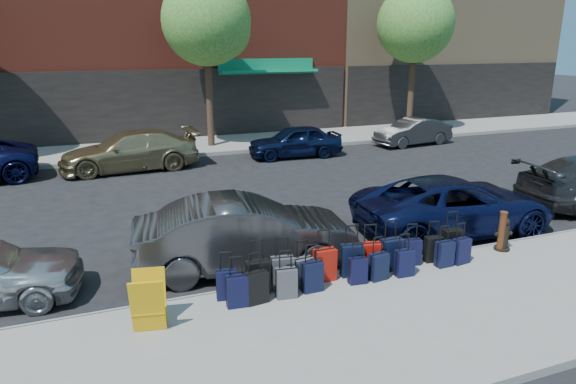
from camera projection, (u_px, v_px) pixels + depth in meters
name	position (u px, v px, depth m)	size (l,w,h in m)	color
ground	(271.00, 212.00, 14.61)	(120.00, 120.00, 0.00)	black
sidewalk_near	(396.00, 321.00, 8.78)	(60.00, 4.00, 0.15)	gray
sidewalk_far	(198.00, 146.00, 23.53)	(60.00, 4.00, 0.15)	gray
curb_near	(342.00, 273.00, 10.58)	(60.00, 0.08, 0.15)	gray
curb_far	(208.00, 154.00, 21.73)	(60.00, 0.08, 0.15)	gray
tree_center	(210.00, 23.00, 21.80)	(3.80, 3.80, 7.27)	black
tree_right	(418.00, 26.00, 25.45)	(3.80, 3.80, 7.27)	black
suitcase_front_0	(227.00, 284.00, 9.32)	(0.40, 0.27, 0.90)	black
suitcase_front_1	(258.00, 277.00, 9.51)	(0.44, 0.26, 1.04)	black
suitcase_front_2	(283.00, 273.00, 9.69)	(0.46, 0.30, 1.02)	#38383D
suitcase_front_3	(303.00, 272.00, 9.82)	(0.40, 0.25, 0.91)	#3E3F44
suitcase_front_4	(325.00, 265.00, 10.03)	(0.43, 0.24, 1.04)	maroon
suitcase_front_5	(352.00, 260.00, 10.23)	(0.48, 0.32, 1.05)	black
suitcase_front_6	(370.00, 258.00, 10.38)	(0.46, 0.31, 1.01)	#9A1009
suitcase_front_7	(391.00, 254.00, 10.51)	(0.44, 0.25, 1.06)	black
suitcase_front_8	(412.00, 252.00, 10.75)	(0.40, 0.27, 0.89)	black
suitcase_front_9	(433.00, 249.00, 10.91)	(0.40, 0.27, 0.89)	black
suitcase_front_10	(452.00, 243.00, 11.10)	(0.45, 0.28, 1.03)	black
suitcase_back_0	(237.00, 291.00, 9.05)	(0.41, 0.26, 0.93)	black
suitcase_back_1	(257.00, 287.00, 9.17)	(0.42, 0.28, 0.94)	black
suitcase_back_2	(286.00, 283.00, 9.37)	(0.40, 0.27, 0.90)	#3D3D43
suitcase_back_3	(312.00, 277.00, 9.60)	(0.39, 0.23, 0.92)	black
suitcase_back_5	(358.00, 271.00, 9.93)	(0.37, 0.24, 0.83)	black
suitcase_back_6	(379.00, 266.00, 10.07)	(0.39, 0.26, 0.88)	black
suitcase_back_7	(404.00, 263.00, 10.24)	(0.38, 0.23, 0.88)	black
suitcase_back_9	(445.00, 254.00, 10.67)	(0.37, 0.22, 0.88)	black
suitcase_back_10	(461.00, 251.00, 10.82)	(0.40, 0.26, 0.89)	black
fire_hydrant	(503.00, 235.00, 11.49)	(0.40, 0.35, 0.77)	black
bollard	(502.00, 231.00, 11.41)	(0.17, 0.17, 0.92)	#38190C
display_rack	(149.00, 302.00, 8.29)	(0.64, 0.68, 0.95)	#D0960B
car_near_1	(246.00, 234.00, 10.80)	(1.63, 4.67, 1.54)	#37373A
car_near_2	(454.00, 205.00, 12.94)	(2.35, 5.09, 1.42)	#0D143C
car_far_1	(130.00, 151.00, 19.20)	(2.06, 5.06, 1.47)	#8F8058
car_far_2	(295.00, 141.00, 21.42)	(1.57, 3.90, 1.33)	black
car_far_3	(413.00, 132.00, 23.92)	(1.32, 3.77, 1.24)	#353638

